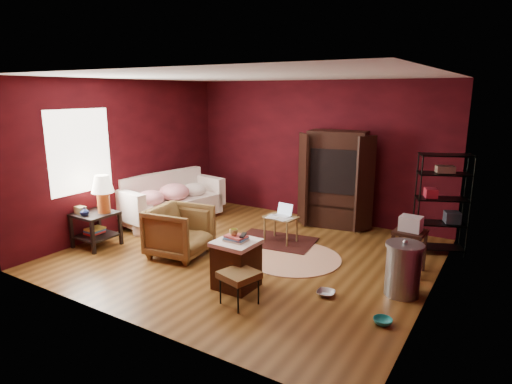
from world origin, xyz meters
TOP-DOWN VIEW (x-y plane):
  - room at (-0.04, -0.01)m, footprint 5.54×5.04m
  - sofa at (-2.31, 0.70)m, footprint 1.39×2.14m
  - armchair at (-0.93, -0.62)m, footprint 0.92×0.96m
  - pet_bowl_steel at (1.62, -0.69)m, footprint 0.24×0.09m
  - pet_bowl_turquoise at (2.44, -1.00)m, footprint 0.22×0.07m
  - vase at (-2.40, -1.26)m, footprint 0.16×0.17m
  - mug at (0.47, -1.11)m, footprint 0.14×0.13m
  - side_table at (-2.36, -1.00)m, footprint 0.63×0.63m
  - sofa_cushions at (-2.32, 0.67)m, footprint 1.21×2.25m
  - hamper at (0.49, -1.09)m, footprint 0.55×0.55m
  - footstool at (0.79, -1.47)m, footprint 0.51×0.51m
  - rug_round at (0.68, 0.22)m, footprint 1.71×1.71m
  - rug_oriental at (0.07, 0.74)m, footprint 1.45×1.07m
  - laptop_desk at (0.15, 0.78)m, footprint 0.58×0.47m
  - tv_armoire at (0.59, 2.16)m, footprint 1.45×0.91m
  - wire_shelving at (2.58, 1.71)m, footprint 0.87×0.63m
  - small_stand at (2.34, 0.63)m, footprint 0.45×0.45m
  - trash_can at (2.44, -0.14)m, footprint 0.52×0.52m

SIDE VIEW (x-z plane):
  - rug_round at x=0.68m, z-range 0.00..0.01m
  - rug_oriental at x=0.07m, z-range 0.01..0.02m
  - pet_bowl_turquoise at x=2.44m, z-range 0.00..0.22m
  - pet_bowl_steel at x=1.62m, z-range 0.00..0.24m
  - hamper at x=0.49m, z-range -0.03..0.72m
  - trash_can at x=2.44m, z-range -0.02..0.73m
  - footstool at x=0.79m, z-range 0.16..0.59m
  - sofa at x=-2.31m, z-range 0.00..0.81m
  - laptop_desk at x=0.15m, z-range 0.08..0.75m
  - sofa_cushions at x=-2.32m, z-range -0.01..0.88m
  - armchair at x=-0.93m, z-range 0.00..0.88m
  - small_stand at x=2.34m, z-range 0.21..1.06m
  - vase at x=-2.40m, z-range 0.59..0.73m
  - side_table at x=-2.36m, z-range 0.12..1.35m
  - mug at x=0.47m, z-range 0.73..0.85m
  - wire_shelving at x=2.58m, z-range 0.08..1.71m
  - tv_armoire at x=0.59m, z-range 0.04..1.90m
  - room at x=-0.04m, z-range -0.02..2.82m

